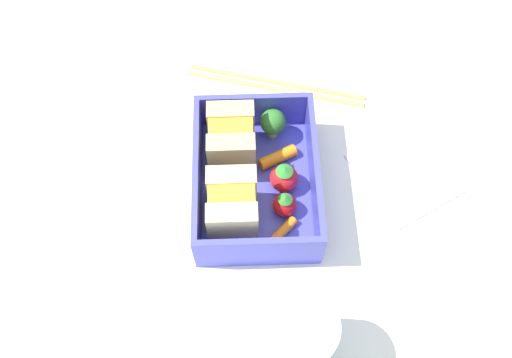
{
  "coord_description": "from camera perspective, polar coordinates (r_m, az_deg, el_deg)",
  "views": [
    {
      "loc": [
        -27.88,
        0.92,
        55.43
      ],
      "look_at": [
        0.0,
        0.0,
        2.7
      ],
      "focal_mm": 40.0,
      "sensor_mm": 36.0,
      "label": 1
    }
  ],
  "objects": [
    {
      "name": "broccoli_floret",
      "position": [
        0.62,
        1.7,
        5.66
      ],
      "size": [
        2.83,
        2.83,
        4.01
      ],
      "color": "#93C15E",
      "rests_on": "bento_tray"
    },
    {
      "name": "ground_plane",
      "position": [
        0.63,
        0.0,
        -1.58
      ],
      "size": [
        120.0,
        120.0,
        2.0
      ],
      "primitive_type": "cube",
      "color": "white"
    },
    {
      "name": "carrot_stick_left",
      "position": [
        0.58,
        2.28,
        -5.67
      ],
      "size": [
        4.15,
        4.07,
        1.01
      ],
      "primitive_type": "cylinder",
      "rotation": [
        1.57,
        0.0,
        0.8
      ],
      "color": "orange",
      "rests_on": "bento_tray"
    },
    {
      "name": "bento_tray",
      "position": [
        0.62,
        0.0,
        -0.91
      ],
      "size": [
        17.1,
        12.74,
        1.2
      ],
      "primitive_type": "cube",
      "color": "#4648C3",
      "rests_on": "ground_plane"
    },
    {
      "name": "carrot_stick_far_left",
      "position": [
        0.62,
        2.2,
        2.2
      ],
      "size": [
        2.99,
        4.36,
        1.33
      ],
      "primitive_type": "cylinder",
      "rotation": [
        1.57,
        0.0,
        3.58
      ],
      "color": "orange",
      "rests_on": "bento_tray"
    },
    {
      "name": "sandwich_left",
      "position": [
        0.57,
        -2.37,
        -2.75
      ],
      "size": [
        6.02,
        4.92,
        6.14
      ],
      "color": "beige",
      "rests_on": "bento_tray"
    },
    {
      "name": "drinking_glass",
      "position": [
        0.52,
        4.12,
        -15.64
      ],
      "size": [
        6.58,
        6.58,
        9.27
      ],
      "primitive_type": "cylinder",
      "color": "silver",
      "rests_on": "ground_plane"
    },
    {
      "name": "folded_napkin",
      "position": [
        0.65,
        14.65,
        0.63
      ],
      "size": [
        13.49,
        12.98,
        0.4
      ],
      "primitive_type": "cube",
      "rotation": [
        0.0,
        0.0,
        0.49
      ],
      "color": "silver",
      "rests_on": "ground_plane"
    },
    {
      "name": "strawberry_left",
      "position": [
        0.59,
        2.89,
        -2.54
      ],
      "size": [
        2.49,
        2.49,
        3.09
      ],
      "color": "red",
      "rests_on": "bento_tray"
    },
    {
      "name": "strawberry_far_left",
      "position": [
        0.6,
        2.8,
        0.2
      ],
      "size": [
        3.01,
        3.01,
        3.61
      ],
      "color": "red",
      "rests_on": "bento_tray"
    },
    {
      "name": "chopstick_pair",
      "position": [
        0.69,
        1.99,
        9.46
      ],
      "size": [
        7.2,
        21.24,
        0.7
      ],
      "color": "tan",
      "rests_on": "ground_plane"
    },
    {
      "name": "bento_rim",
      "position": [
        0.59,
        0.0,
        0.41
      ],
      "size": [
        17.1,
        12.74,
        4.8
      ],
      "color": "#4648C3",
      "rests_on": "bento_tray"
    },
    {
      "name": "sandwich_center_left",
      "position": [
        0.6,
        -2.47,
        3.85
      ],
      "size": [
        6.02,
        4.92,
        6.14
      ],
      "color": "tan",
      "rests_on": "bento_tray"
    }
  ]
}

